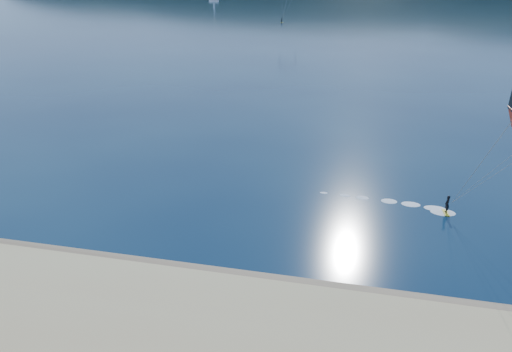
# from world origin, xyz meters

# --- Properties ---
(ground) EXTENTS (1800.00, 1800.00, 0.00)m
(ground) POSITION_xyz_m (0.00, 0.00, 0.00)
(ground) COLOR #071B36
(ground) RESTS_ON ground
(wet_sand) EXTENTS (220.00, 2.50, 0.10)m
(wet_sand) POSITION_xyz_m (0.00, 4.50, 0.05)
(wet_sand) COLOR #80654A
(wet_sand) RESTS_ON ground
(sailboat) EXTENTS (8.19, 5.39, 11.91)m
(sailboat) POSITION_xyz_m (-126.67, 403.20, 0.88)
(sailboat) COLOR white
(sailboat) RESTS_ON ground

